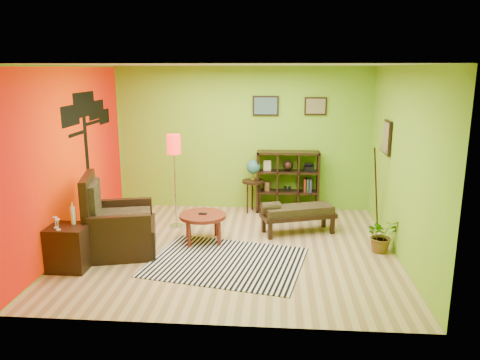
# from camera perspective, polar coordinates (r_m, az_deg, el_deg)

# --- Properties ---
(ground) EXTENTS (5.00, 5.00, 0.00)m
(ground) POSITION_cam_1_polar(r_m,az_deg,el_deg) (7.41, -0.98, -8.35)
(ground) COLOR tan
(ground) RESTS_ON ground
(room_shell) EXTENTS (5.04, 4.54, 2.82)m
(room_shell) POSITION_cam_1_polar(r_m,az_deg,el_deg) (6.97, -1.80, 5.60)
(room_shell) COLOR #7DBD25
(room_shell) RESTS_ON ground
(zebra_rug) EXTENTS (2.46, 2.08, 0.01)m
(zebra_rug) POSITION_cam_1_polar(r_m,az_deg,el_deg) (6.92, -1.66, -9.92)
(zebra_rug) COLOR silver
(zebra_rug) RESTS_ON ground
(coffee_table) EXTENTS (0.75, 0.75, 0.48)m
(coffee_table) POSITION_cam_1_polar(r_m,az_deg,el_deg) (7.59, -4.56, -4.64)
(coffee_table) COLOR maroon
(coffee_table) RESTS_ON ground
(armchair) EXTENTS (1.22, 1.21, 1.22)m
(armchair) POSITION_cam_1_polar(r_m,az_deg,el_deg) (7.40, -14.82, -5.77)
(armchair) COLOR black
(armchair) RESTS_ON ground
(side_cabinet) EXTENTS (0.53, 0.48, 0.94)m
(side_cabinet) POSITION_cam_1_polar(r_m,az_deg,el_deg) (7.01, -20.12, -7.70)
(side_cabinet) COLOR black
(side_cabinet) RESTS_ON ground
(floor_lamp) EXTENTS (0.25, 0.25, 1.65)m
(floor_lamp) POSITION_cam_1_polar(r_m,az_deg,el_deg) (8.13, -8.05, 3.31)
(floor_lamp) COLOR silver
(floor_lamp) RESTS_ON ground
(globe_table) EXTENTS (0.43, 0.43, 1.04)m
(globe_table) POSITION_cam_1_polar(r_m,az_deg,el_deg) (9.01, 1.63, 0.87)
(globe_table) COLOR black
(globe_table) RESTS_ON ground
(cube_shelf) EXTENTS (1.20, 0.35, 1.20)m
(cube_shelf) POSITION_cam_1_polar(r_m,az_deg,el_deg) (9.14, 5.91, -0.22)
(cube_shelf) COLOR black
(cube_shelf) RESTS_ON ground
(bench) EXTENTS (1.34, 0.82, 0.58)m
(bench) POSITION_cam_1_polar(r_m,az_deg,el_deg) (8.01, 6.87, -3.92)
(bench) COLOR black
(bench) RESTS_ON ground
(potted_plant) EXTENTS (0.62, 0.66, 0.42)m
(potted_plant) POSITION_cam_1_polar(r_m,az_deg,el_deg) (7.54, 16.86, -6.86)
(potted_plant) COLOR #26661E
(potted_plant) RESTS_ON ground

